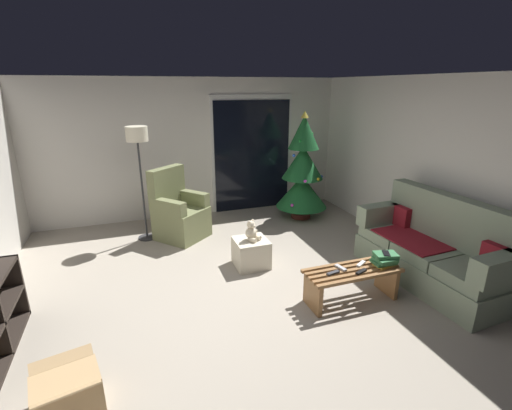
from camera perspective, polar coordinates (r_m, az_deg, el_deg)
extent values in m
plane|color=#9E9384|center=(4.41, -1.90, -13.86)|extent=(7.00, 7.00, 0.00)
cube|color=silver|center=(6.80, -10.01, 8.77)|extent=(5.72, 0.12, 2.50)
cube|color=silver|center=(5.45, 28.02, 4.54)|extent=(0.12, 6.00, 2.50)
cube|color=silver|center=(7.04, -0.61, 8.12)|extent=(1.60, 0.02, 2.20)
cube|color=black|center=(7.03, -0.56, 7.69)|extent=(1.50, 0.02, 2.10)
cube|color=gray|center=(5.05, 25.39, -9.12)|extent=(0.85, 1.94, 0.34)
cube|color=gray|center=(4.61, 31.28, -9.45)|extent=(0.71, 0.63, 0.14)
cube|color=gray|center=(4.94, 25.61, -6.69)|extent=(0.71, 0.63, 0.14)
cube|color=gray|center=(5.33, 20.77, -4.26)|extent=(0.71, 0.63, 0.14)
cube|color=gray|center=(5.05, 28.64, -2.12)|extent=(0.29, 1.91, 0.60)
cube|color=gray|center=(4.42, 34.45, -8.17)|extent=(0.77, 0.24, 0.28)
cube|color=gray|center=(5.44, 19.41, -1.28)|extent=(0.77, 0.24, 0.28)
cube|color=maroon|center=(5.05, 23.52, -4.90)|extent=(0.64, 0.93, 0.02)
cube|color=maroon|center=(4.62, 33.84, -6.94)|extent=(0.14, 0.33, 0.28)
cube|color=maroon|center=(5.43, 21.85, -1.60)|extent=(0.14, 0.33, 0.28)
cube|color=olive|center=(4.12, 16.43, -11.04)|extent=(1.10, 0.05, 0.04)
cube|color=olive|center=(4.18, 15.72, -10.51)|extent=(1.10, 0.05, 0.04)
cube|color=olive|center=(4.24, 15.04, -10.00)|extent=(1.10, 0.05, 0.04)
cube|color=olive|center=(4.31, 14.38, -9.50)|extent=(1.10, 0.05, 0.04)
cube|color=olive|center=(4.37, 13.74, -9.01)|extent=(1.10, 0.05, 0.04)
cube|color=olive|center=(4.11, 8.98, -13.76)|extent=(0.05, 0.36, 0.36)
cube|color=olive|center=(4.61, 19.97, -10.93)|extent=(0.05, 0.36, 0.36)
cube|color=black|center=(4.19, 16.31, -10.07)|extent=(0.16, 0.10, 0.02)
cube|color=silver|center=(4.36, 16.28, -8.91)|extent=(0.16, 0.12, 0.02)
cube|color=#333338|center=(4.09, 12.10, -10.45)|extent=(0.16, 0.07, 0.02)
cube|color=#ADADB2|center=(4.21, 13.25, -9.63)|extent=(0.07, 0.16, 0.02)
cube|color=#B79333|center=(4.41, 19.64, -8.85)|extent=(0.26, 0.18, 0.03)
cube|color=#337042|center=(4.41, 19.51, -8.45)|extent=(0.26, 0.19, 0.03)
cube|color=#337042|center=(4.39, 19.74, -8.07)|extent=(0.23, 0.19, 0.04)
cube|color=#337042|center=(4.39, 19.83, -7.45)|extent=(0.28, 0.23, 0.04)
cube|color=black|center=(4.37, 19.89, -7.18)|extent=(0.13, 0.16, 0.01)
cylinder|color=#4C1E19|center=(6.81, 7.08, -1.54)|extent=(0.36, 0.36, 0.10)
cylinder|color=brown|center=(6.77, 7.11, -0.67)|extent=(0.08, 0.08, 0.12)
cone|color=#195628|center=(6.67, 7.23, 2.21)|extent=(0.93, 0.93, 0.59)
cone|color=#195628|center=(6.54, 7.42, 6.72)|extent=(0.74, 0.74, 0.59)
cone|color=#195628|center=(6.45, 7.62, 11.37)|extent=(0.54, 0.54, 0.59)
sphere|color=#1E8C33|center=(6.77, 7.62, 7.90)|extent=(0.06, 0.06, 0.06)
sphere|color=#1E8C33|center=(6.42, 9.30, 8.90)|extent=(0.06, 0.06, 0.06)
sphere|color=#B233A5|center=(6.27, 7.77, 3.75)|extent=(0.06, 0.06, 0.06)
sphere|color=blue|center=(6.33, 6.01, 7.80)|extent=(0.06, 0.06, 0.06)
sphere|color=gold|center=(6.82, 8.29, 6.65)|extent=(0.06, 0.06, 0.06)
sphere|color=#1E8C33|center=(6.54, 8.84, 11.05)|extent=(0.06, 0.06, 0.06)
sphere|color=white|center=(6.30, 6.62, 8.53)|extent=(0.06, 0.06, 0.06)
sphere|color=#B233A5|center=(7.05, 7.36, 3.25)|extent=(0.06, 0.06, 0.06)
sphere|color=#B233A5|center=(6.31, 5.74, -0.03)|extent=(0.06, 0.06, 0.06)
sphere|color=gold|center=(6.40, 9.78, 4.05)|extent=(0.06, 0.06, 0.06)
sphere|color=#1E8C33|center=(7.10, 6.21, 2.32)|extent=(0.06, 0.06, 0.06)
sphere|color=blue|center=(6.65, 10.29, 4.44)|extent=(0.06, 0.06, 0.06)
sphere|color=#1E8C33|center=(6.99, 7.60, 4.12)|extent=(0.06, 0.06, 0.06)
sphere|color=#1E8C33|center=(6.30, 7.02, 9.96)|extent=(0.06, 0.06, 0.06)
cone|color=#EAD14C|center=(6.42, 7.73, 14.03)|extent=(0.14, 0.14, 0.12)
cube|color=olive|center=(5.96, -11.55, -3.65)|extent=(0.96, 0.96, 0.31)
cube|color=olive|center=(5.87, -11.70, -1.44)|extent=(0.96, 0.96, 0.18)
cube|color=olive|center=(5.93, -13.91, 2.75)|extent=(0.62, 0.56, 0.64)
cube|color=olive|center=(6.00, -9.91, 1.10)|extent=(0.48, 0.53, 0.22)
cube|color=olive|center=(5.61, -13.57, -0.37)|extent=(0.48, 0.53, 0.22)
cylinder|color=#2D2D30|center=(6.13, -16.80, -4.92)|extent=(0.28, 0.28, 0.02)
cylinder|color=#2D2D30|center=(5.87, -17.50, 2.17)|extent=(0.03, 0.03, 1.55)
cylinder|color=beige|center=(5.70, -18.34, 10.63)|extent=(0.32, 0.32, 0.22)
cube|color=black|center=(4.65, -35.19, -10.73)|extent=(0.40, 0.04, 0.70)
cube|color=beige|center=(4.94, -0.78, -7.55)|extent=(0.44, 0.44, 0.38)
cylinder|color=beige|center=(4.86, 0.13, -5.16)|extent=(0.11, 0.13, 0.06)
cylinder|color=beige|center=(4.78, -0.58, -5.54)|extent=(0.11, 0.13, 0.06)
sphere|color=beige|center=(4.82, -0.80, -4.44)|extent=(0.15, 0.15, 0.15)
sphere|color=beige|center=(4.78, -0.80, -3.13)|extent=(0.11, 0.11, 0.11)
sphere|color=#F4E5C1|center=(4.76, -0.33, -3.37)|extent=(0.04, 0.04, 0.04)
sphere|color=beige|center=(4.79, -0.53, -2.47)|extent=(0.04, 0.04, 0.04)
sphere|color=beige|center=(4.73, -1.09, -2.74)|extent=(0.04, 0.04, 0.04)
sphere|color=beige|center=(4.86, -0.10, -4.13)|extent=(0.06, 0.06, 0.06)
sphere|color=beige|center=(4.76, -1.13, -4.65)|extent=(0.06, 0.06, 0.06)
cube|color=tan|center=(3.36, -27.60, -24.96)|extent=(0.52, 0.41, 0.30)
cube|color=tan|center=(3.41, -28.40, -20.68)|extent=(0.46, 0.19, 0.06)
cube|color=tan|center=(3.10, -27.72, -24.95)|extent=(0.46, 0.19, 0.06)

